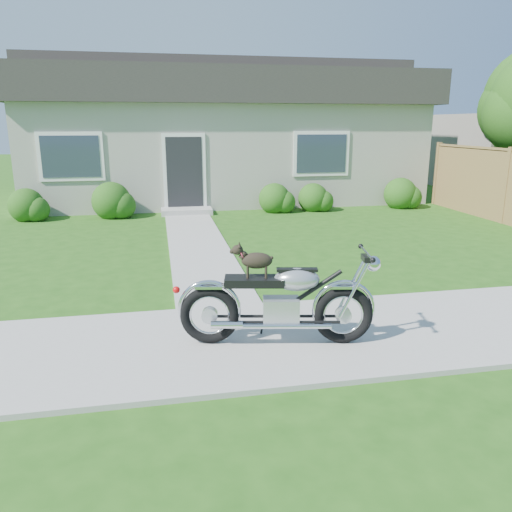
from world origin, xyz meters
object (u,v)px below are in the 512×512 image
(house, at_px, (223,133))
(potted_plant_right, at_px, (271,200))
(fence, at_px, (507,186))
(motorcycle_with_dog, at_px, (281,301))
(potted_plant_left, at_px, (104,204))

(house, xyz_separation_m, potted_plant_right, (0.91, -3.44, -1.81))
(house, relative_size, potted_plant_right, 18.39)
(fence, bearing_deg, motorcycle_with_dog, -140.73)
(house, xyz_separation_m, fence, (6.30, -6.24, -1.22))
(potted_plant_left, height_order, potted_plant_right, potted_plant_left)
(potted_plant_left, relative_size, potted_plant_right, 1.09)
(fence, distance_m, motorcycle_with_dog, 9.41)
(motorcycle_with_dog, bearing_deg, potted_plant_left, 118.05)
(potted_plant_left, relative_size, motorcycle_with_dog, 0.34)
(fence, relative_size, motorcycle_with_dog, 3.00)
(house, height_order, fence, house)
(house, bearing_deg, potted_plant_right, -75.25)
(house, height_order, potted_plant_right, house)
(house, bearing_deg, fence, -44.74)
(potted_plant_right, xyz_separation_m, motorcycle_with_dog, (-1.88, -8.75, 0.20))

